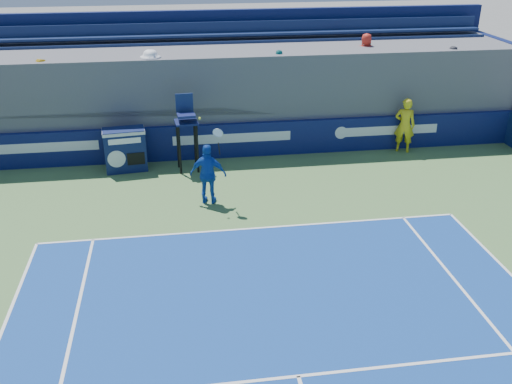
{
  "coord_description": "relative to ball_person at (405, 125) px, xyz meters",
  "views": [
    {
      "loc": [
        -1.87,
        -1.13,
        7.21
      ],
      "look_at": [
        0.0,
        11.5,
        1.25
      ],
      "focal_mm": 40.0,
      "sensor_mm": 36.0,
      "label": 1
    }
  ],
  "objects": [
    {
      "name": "ball_person",
      "position": [
        0.0,
        0.0,
        0.0
      ],
      "size": [
        0.83,
        0.71,
        1.92
      ],
      "primitive_type": "imported",
      "rotation": [
        0.0,
        0.0,
        2.71
      ],
      "color": "yellow",
      "rests_on": "apron"
    },
    {
      "name": "back_hoarding",
      "position": [
        -5.98,
        0.35,
        -0.37
      ],
      "size": [
        20.4,
        0.21,
        1.2
      ],
      "color": "#0D154C",
      "rests_on": "ground"
    },
    {
      "name": "match_clock",
      "position": [
        -9.5,
        -0.3,
        -0.23
      ],
      "size": [
        1.39,
        0.87,
        1.4
      ],
      "color": "#0E1947",
      "rests_on": "ground"
    },
    {
      "name": "umpire_chair",
      "position": [
        -7.51,
        -0.56,
        0.56
      ],
      "size": [
        0.76,
        0.76,
        2.48
      ],
      "color": "black",
      "rests_on": "ground"
    },
    {
      "name": "tennis_player",
      "position": [
        -7.02,
        -3.12,
        -0.08
      ],
      "size": [
        1.1,
        0.68,
        2.57
      ],
      "color": "#1549B2",
      "rests_on": "apron"
    },
    {
      "name": "stadium_seating",
      "position": [
        -5.99,
        2.4,
        0.86
      ],
      "size": [
        21.0,
        4.05,
        4.4
      ],
      "color": "#525257",
      "rests_on": "ground"
    }
  ]
}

